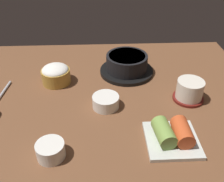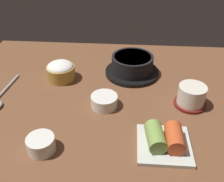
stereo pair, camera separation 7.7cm
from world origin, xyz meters
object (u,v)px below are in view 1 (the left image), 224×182
at_px(kimchi_plate, 173,135).
at_px(side_bowl_near, 51,150).
at_px(rice_bowl, 56,74).
at_px(banchan_cup_center, 107,101).
at_px(tea_cup_with_saucer, 190,90).
at_px(stone_pot, 127,64).

distance_m(kimchi_plate, side_bowl_near, 0.29).
height_order(rice_bowl, banchan_cup_center, rice_bowl).
bearing_deg(rice_bowl, tea_cup_with_saucer, -15.48).
xyz_separation_m(tea_cup_with_saucer, banchan_cup_center, (-0.25, -0.02, -0.01)).
xyz_separation_m(stone_pot, rice_bowl, (-0.24, -0.05, -0.00)).
relative_size(stone_pot, banchan_cup_center, 2.40).
bearing_deg(rice_bowl, banchan_cup_center, -40.40).
distance_m(tea_cup_with_saucer, side_bowl_near, 0.44).
distance_m(rice_bowl, kimchi_plate, 0.43).
bearing_deg(rice_bowl, kimchi_plate, -41.80).
distance_m(rice_bowl, tea_cup_with_saucer, 0.43).
relative_size(rice_bowl, kimchi_plate, 0.73).
distance_m(banchan_cup_center, side_bowl_near, 0.23).
bearing_deg(kimchi_plate, tea_cup_with_saucer, 62.03).
height_order(stone_pot, rice_bowl, stone_pot).
height_order(stone_pot, tea_cup_with_saucer, stone_pot).
xyz_separation_m(rice_bowl, kimchi_plate, (0.32, -0.29, -0.01)).
distance_m(stone_pot, banchan_cup_center, 0.21).
height_order(banchan_cup_center, side_bowl_near, side_bowl_near).
bearing_deg(side_bowl_near, tea_cup_with_saucer, 28.26).
height_order(kimchi_plate, side_bowl_near, kimchi_plate).
bearing_deg(stone_pot, banchan_cup_center, -111.69).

